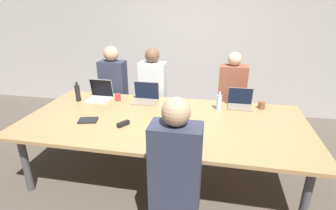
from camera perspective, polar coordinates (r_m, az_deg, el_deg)
The scene contains 18 objects.
ground_plane at distance 3.50m, azimuth -0.88°, elevation -14.80°, with size 24.00×24.00×0.00m, color brown.
curtain_wall at distance 5.15m, azimuth 4.57°, elevation 14.00°, with size 12.00×0.06×2.80m.
conference_table at distance 3.12m, azimuth -0.96°, elevation -4.08°, with size 3.32×1.55×0.77m.
laptop_far_left at distance 3.86m, azimuth -14.52°, elevation 2.43°, with size 0.33×0.27×0.28m.
person_far_left at distance 4.30m, azimuth -11.64°, elevation 2.63°, with size 0.40×0.24×1.45m.
cup_far_left at distance 3.74m, azimuth -10.85°, elevation 1.65°, with size 0.08×0.08×0.10m.
bottle_far_left at distance 3.85m, azimuth -19.07°, elevation 2.53°, with size 0.07×0.07×0.28m.
laptop_far_right at distance 3.58m, azimuth 15.41°, elevation 0.72°, with size 0.31×0.24×0.25m.
person_far_right at distance 4.04m, azimuth 13.53°, elevation 0.88°, with size 0.40×0.24×1.42m.
cup_far_right at distance 3.61m, azimuth 19.72°, elevation -0.07°, with size 0.08×0.08×0.09m.
bottle_far_right at distance 3.40m, azimuth 11.05°, elevation 0.59°, with size 0.07×0.07×0.24m.
laptop_far_midleft at distance 3.65m, azimuth -4.87°, elevation 1.94°, with size 0.35×0.26×0.27m.
person_far_midleft at distance 4.12m, azimuth -3.27°, elevation 2.10°, with size 0.40×0.24×1.44m.
laptop_near_midright at distance 2.51m, azimuth 3.24°, elevation -7.94°, with size 0.34×0.23×0.23m.
person_near_midright at distance 2.22m, azimuth 1.58°, elevation -16.64°, with size 0.40×0.24×1.44m.
bottle_near_midright at distance 2.67m, azimuth -2.00°, elevation -5.13°, with size 0.06×0.06×0.24m.
stapler at distance 2.98m, azimuth -9.72°, elevation -4.07°, with size 0.12×0.15×0.05m.
notebook at distance 3.20m, azimuth -17.00°, elevation -3.19°, with size 0.24×0.20×0.02m.
Camera 1 is at (0.60, -2.75, 2.07)m, focal length 28.00 mm.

